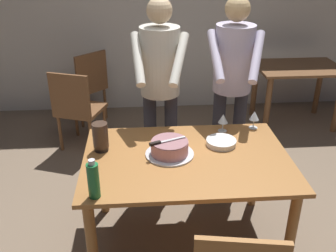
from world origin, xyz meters
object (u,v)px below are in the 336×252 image
object	(u,v)px
main_dining_table	(186,170)
cake_on_platter	(170,148)
person_cutting_cake	(160,79)
background_chair_1	(86,84)
person_standing_beside	(232,76)
background_table	(297,79)
wine_glass_far	(254,116)
wine_glass_near	(223,119)
plate_stack	(221,142)
water_bottle	(93,180)
hurricane_lamp	(101,137)
background_chair_0	(77,107)
cake_knife	(160,142)

from	to	relation	value
main_dining_table	cake_on_platter	world-z (taller)	cake_on_platter
person_cutting_cake	background_chair_1	xyz separation A→B (m)	(-0.83, 1.58, -0.58)
person_standing_beside	background_table	bearing A→B (deg)	48.66
wine_glass_far	wine_glass_near	bearing A→B (deg)	-171.86
plate_stack	background_table	size ratio (longest dim) A/B	0.22
plate_stack	wine_glass_far	bearing A→B (deg)	39.32
plate_stack	water_bottle	xyz separation A→B (m)	(-0.86, -0.56, 0.09)
wine_glass_near	wine_glass_far	distance (m)	0.26
wine_glass_near	person_cutting_cake	world-z (taller)	person_cutting_cake
hurricane_lamp	background_chair_1	bearing A→B (deg)	99.96
person_standing_beside	background_chair_0	bearing A→B (deg)	150.54
background_chair_0	background_chair_1	distance (m)	0.73
main_dining_table	background_chair_0	size ratio (longest dim) A/B	1.59
cake_knife	cake_on_platter	bearing A→B (deg)	21.66
cake_on_platter	person_standing_beside	xyz separation A→B (m)	(0.58, 0.69, 0.27)
hurricane_lamp	water_bottle	bearing A→B (deg)	-89.49
wine_glass_near	plate_stack	bearing A→B (deg)	-103.93
plate_stack	cake_knife	bearing A→B (deg)	-162.56
cake_knife	background_chair_1	world-z (taller)	background_chair_1
main_dining_table	background_table	size ratio (longest dim) A/B	1.43
plate_stack	wine_glass_near	bearing A→B (deg)	76.07
main_dining_table	water_bottle	distance (m)	0.75
person_standing_beside	hurricane_lamp	bearing A→B (deg)	-151.03
cake_on_platter	wine_glass_far	distance (m)	0.79
wine_glass_far	person_cutting_cake	bearing A→B (deg)	158.45
main_dining_table	water_bottle	bearing A→B (deg)	-145.42
cake_on_platter	wine_glass_near	bearing A→B (deg)	37.03
wine_glass_far	background_chair_1	distance (m)	2.45
cake_on_platter	water_bottle	distance (m)	0.66
wine_glass_far	background_table	size ratio (longest dim) A/B	0.14
plate_stack	background_chair_1	bearing A→B (deg)	120.41
background_table	hurricane_lamp	bearing A→B (deg)	-139.52
hurricane_lamp	person_standing_beside	size ratio (longest dim) A/B	0.12
hurricane_lamp	wine_glass_near	bearing A→B (deg)	14.21
cake_on_platter	person_cutting_cake	distance (m)	0.71
cake_knife	background_chair_0	distance (m)	1.77
water_bottle	person_standing_beside	distance (m)	1.56
cake_on_platter	plate_stack	size ratio (longest dim) A/B	1.55
wine_glass_far	background_chair_0	bearing A→B (deg)	144.09
wine_glass_far	background_chair_0	xyz separation A→B (m)	(-1.57, 1.13, -0.36)
background_table	background_chair_1	xyz separation A→B (m)	(-2.56, 0.27, -0.09)
background_chair_1	plate_stack	bearing A→B (deg)	-59.59
main_dining_table	person_standing_beside	distance (m)	0.97
hurricane_lamp	main_dining_table	bearing A→B (deg)	-13.27
background_chair_1	wine_glass_far	bearing A→B (deg)	-50.20
wine_glass_near	water_bottle	distance (m)	1.20
cake_on_platter	water_bottle	xyz separation A→B (m)	(-0.47, -0.45, 0.06)
person_cutting_cake	background_chair_0	world-z (taller)	person_cutting_cake
water_bottle	background_table	distance (m)	3.26
cake_knife	wine_glass_far	world-z (taller)	wine_glass_far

